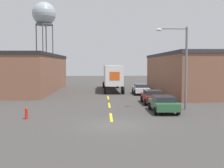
% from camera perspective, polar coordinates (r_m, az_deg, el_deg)
% --- Properties ---
extents(ground_plane, '(160.00, 160.00, 0.00)m').
position_cam_1_polar(ground_plane, '(18.81, 0.06, -8.37)').
color(ground_plane, '#3D3A38').
extents(road_centerline, '(0.20, 16.07, 0.01)m').
position_cam_1_polar(road_centerline, '(27.81, -0.56, -4.31)').
color(road_centerline, gold).
rests_on(road_centerline, ground_plane).
extents(warehouse_left, '(12.66, 22.16, 5.54)m').
position_cam_1_polar(warehouse_left, '(44.44, -19.18, 2.18)').
color(warehouse_left, brown).
rests_on(warehouse_left, ground_plane).
extents(warehouse_right, '(13.67, 23.41, 5.62)m').
position_cam_1_polar(warehouse_right, '(43.22, 18.45, 2.20)').
color(warehouse_right, brown).
rests_on(warehouse_right, ground_plane).
extents(semi_truck, '(2.96, 12.96, 3.89)m').
position_cam_1_polar(semi_truck, '(43.39, 0.02, 1.80)').
color(semi_truck, silver).
rests_on(semi_truck, ground_plane).
extents(parked_car_right_mid, '(2.09, 4.27, 1.38)m').
position_cam_1_polar(parked_car_right_mid, '(29.21, 8.24, -2.50)').
color(parked_car_right_mid, maroon).
rests_on(parked_car_right_mid, ground_plane).
extents(parked_car_right_near, '(2.09, 4.27, 1.38)m').
position_cam_1_polar(parked_car_right_near, '(24.15, 10.39, -3.89)').
color(parked_car_right_near, '#2D5B38').
rests_on(parked_car_right_near, ground_plane).
extents(parked_car_right_far, '(2.09, 4.27, 1.38)m').
position_cam_1_polar(parked_car_right_far, '(38.05, 5.87, -0.97)').
color(parked_car_right_far, silver).
rests_on(parked_car_right_far, ground_plane).
extents(water_tower, '(6.31, 6.31, 20.80)m').
position_cam_1_polar(water_tower, '(80.00, -13.63, 13.52)').
color(water_tower, '#47474C').
rests_on(water_tower, ground_plane).
extents(street_lamp, '(2.84, 0.32, 7.29)m').
position_cam_1_polar(street_lamp, '(25.52, 14.06, 4.51)').
color(street_lamp, slate).
rests_on(street_lamp, ground_plane).
extents(fire_hydrant, '(0.22, 0.22, 0.85)m').
position_cam_1_polar(fire_hydrant, '(21.74, -16.98, -5.73)').
color(fire_hydrant, red).
rests_on(fire_hydrant, ground_plane).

